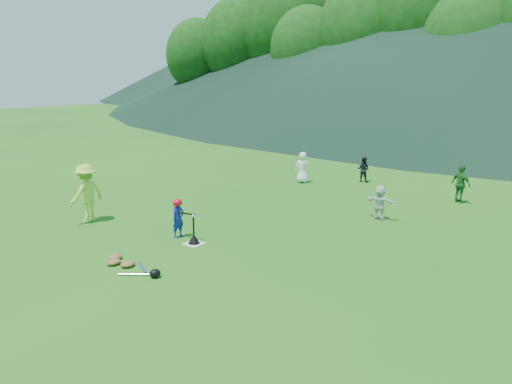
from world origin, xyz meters
TOP-DOWN VIEW (x-y plane):
  - ground at (0.00, 0.00)m, footprint 120.00×120.00m
  - home_plate at (0.00, 0.00)m, footprint 0.45×0.45m
  - baseball at (0.00, 0.00)m, footprint 0.08×0.08m
  - batter_child at (-0.72, 0.15)m, footprint 0.26×0.38m
  - adult_coach at (-3.88, -0.49)m, footprint 0.74×1.15m
  - fielder_a at (-2.04, 7.99)m, footprint 0.71×0.60m
  - fielder_b at (-0.23, 9.66)m, footprint 0.54×0.44m
  - fielder_c at (3.88, 8.56)m, footprint 0.81×0.60m
  - fielder_d at (2.66, 5.02)m, footprint 0.96×0.32m
  - batting_tee at (0.00, 0.00)m, footprint 0.30×0.30m
  - batter_gear at (-0.70, 0.14)m, footprint 0.73×0.26m
  - equipment_pile at (-0.04, -2.02)m, footprint 1.80×0.77m
  - outfield_fence at (0.00, 28.00)m, footprint 70.07×0.08m

SIDE VIEW (x-z plane):
  - ground at x=0.00m, z-range 0.00..0.00m
  - home_plate at x=0.00m, z-range 0.00..0.02m
  - equipment_pile at x=-0.04m, z-range -0.03..0.16m
  - batting_tee at x=0.00m, z-range -0.21..0.47m
  - fielder_b at x=-0.23m, z-range 0.00..1.01m
  - batter_child at x=-0.72m, z-range 0.00..1.02m
  - fielder_d at x=2.66m, z-range 0.00..1.03m
  - fielder_a at x=-2.04m, z-range 0.00..1.23m
  - fielder_c at x=3.88m, z-range 0.00..1.28m
  - outfield_fence at x=0.00m, z-range 0.03..1.36m
  - baseball at x=0.00m, z-range 0.70..0.78m
  - adult_coach at x=-3.88m, z-range 0.00..1.69m
  - batter_gear at x=-0.70m, z-range 0.73..1.11m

